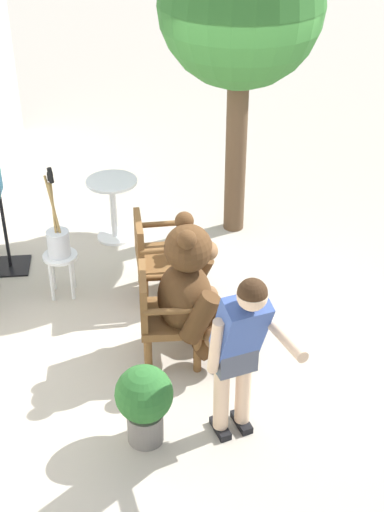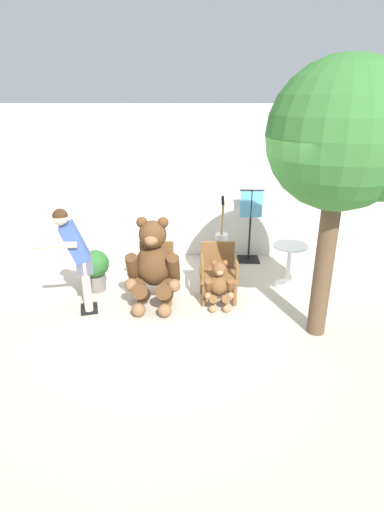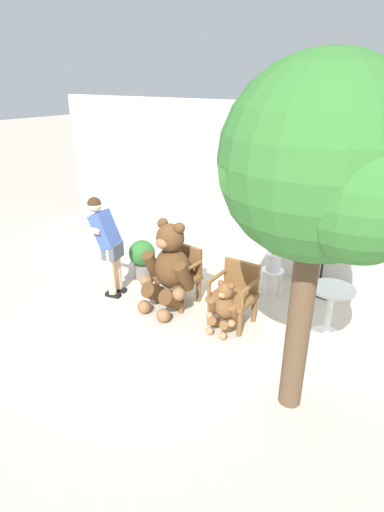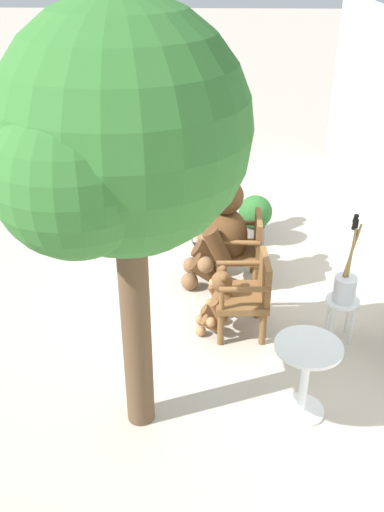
{
  "view_description": "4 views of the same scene",
  "coord_description": "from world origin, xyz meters",
  "px_view_note": "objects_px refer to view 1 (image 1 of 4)",
  "views": [
    {
      "loc": [
        -5.4,
        0.8,
        4.12
      ],
      "look_at": [
        -0.13,
        0.27,
        0.81
      ],
      "focal_mm": 50.0,
      "sensor_mm": 36.0,
      "label": 1
    },
    {
      "loc": [
        0.18,
        -5.01,
        2.93
      ],
      "look_at": [
        0.09,
        -0.01,
        0.91
      ],
      "focal_mm": 28.0,
      "sensor_mm": 36.0,
      "label": 2
    },
    {
      "loc": [
        2.85,
        -3.62,
        3.13
      ],
      "look_at": [
        -0.12,
        0.36,
        0.91
      ],
      "focal_mm": 28.0,
      "sensor_mm": 36.0,
      "label": 3
    },
    {
      "loc": [
        5.32,
        0.13,
        3.6
      ],
      "look_at": [
        0.19,
        -0.02,
        0.72
      ],
      "focal_mm": 40.0,
      "sensor_mm": 36.0,
      "label": 4
    }
  ],
  "objects_px": {
    "patio_tree": "(244,8)",
    "potted_plant": "(144,400)",
    "person_visitor": "(240,343)",
    "white_stool": "(61,264)",
    "round_side_table": "(113,203)",
    "wooden_chair_left": "(164,313)",
    "clothing_display_stand": "(1,207)",
    "wooden_chair_right": "(157,255)",
    "teddy_bear_large": "(193,292)",
    "brush_bucket": "(58,239)",
    "teddy_bear_small": "(186,262)"
  },
  "relations": [
    {
      "from": "person_visitor",
      "to": "potted_plant",
      "type": "xyz_separation_m",
      "value": [
        0.05,
        0.69,
        -0.52
      ]
    },
    {
      "from": "wooden_chair_left",
      "to": "clothing_display_stand",
      "type": "height_order",
      "value": "clothing_display_stand"
    },
    {
      "from": "patio_tree",
      "to": "potted_plant",
      "type": "distance_m",
      "value": 4.06
    },
    {
      "from": "teddy_bear_large",
      "to": "clothing_display_stand",
      "type": "distance_m",
      "value": 2.4
    },
    {
      "from": "wooden_chair_right",
      "to": "teddy_bear_large",
      "type": "bearing_deg",
      "value": -165.05
    },
    {
      "from": "teddy_bear_large",
      "to": "person_visitor",
      "type": "height_order",
      "value": "person_visitor"
    },
    {
      "from": "potted_plant",
      "to": "clothing_display_stand",
      "type": "relative_size",
      "value": 0.5
    },
    {
      "from": "white_stool",
      "to": "round_side_table",
      "type": "bearing_deg",
      "value": -26.06
    },
    {
      "from": "teddy_bear_large",
      "to": "patio_tree",
      "type": "distance_m",
      "value": 3.01
    },
    {
      "from": "potted_plant",
      "to": "teddy_bear_large",
      "type": "bearing_deg",
      "value": -25.47
    },
    {
      "from": "teddy_bear_small",
      "to": "round_side_table",
      "type": "distance_m",
      "value": 1.36
    },
    {
      "from": "patio_tree",
      "to": "potted_plant",
      "type": "height_order",
      "value": "patio_tree"
    },
    {
      "from": "wooden_chair_right",
      "to": "white_stool",
      "type": "bearing_deg",
      "value": 83.93
    },
    {
      "from": "round_side_table",
      "to": "wooden_chair_left",
      "type": "bearing_deg",
      "value": -168.75
    },
    {
      "from": "person_visitor",
      "to": "clothing_display_stand",
      "type": "xyz_separation_m",
      "value": [
        2.64,
        2.01,
        -0.2
      ]
    },
    {
      "from": "potted_plant",
      "to": "patio_tree",
      "type": "bearing_deg",
      "value": -20.33
    },
    {
      "from": "person_visitor",
      "to": "round_side_table",
      "type": "bearing_deg",
      "value": 15.99
    },
    {
      "from": "person_visitor",
      "to": "wooden_chair_right",
      "type": "bearing_deg",
      "value": 13.64
    },
    {
      "from": "person_visitor",
      "to": "round_side_table",
      "type": "relative_size",
      "value": 2.16
    },
    {
      "from": "teddy_bear_large",
      "to": "person_visitor",
      "type": "distance_m",
      "value": 1.08
    },
    {
      "from": "teddy_bear_large",
      "to": "round_side_table",
      "type": "height_order",
      "value": "teddy_bear_large"
    },
    {
      "from": "patio_tree",
      "to": "white_stool",
      "type": "bearing_deg",
      "value": 122.54
    },
    {
      "from": "round_side_table",
      "to": "clothing_display_stand",
      "type": "distance_m",
      "value": 1.25
    },
    {
      "from": "clothing_display_stand",
      "to": "patio_tree",
      "type": "bearing_deg",
      "value": -74.88
    },
    {
      "from": "person_visitor",
      "to": "brush_bucket",
      "type": "distance_m",
      "value": 2.54
    },
    {
      "from": "brush_bucket",
      "to": "potted_plant",
      "type": "distance_m",
      "value": 2.17
    },
    {
      "from": "potted_plant",
      "to": "clothing_display_stand",
      "type": "distance_m",
      "value": 2.92
    },
    {
      "from": "wooden_chair_left",
      "to": "person_visitor",
      "type": "relative_size",
      "value": 0.55
    },
    {
      "from": "brush_bucket",
      "to": "round_side_table",
      "type": "xyz_separation_m",
      "value": [
        1.07,
        -0.52,
        -0.19
      ]
    },
    {
      "from": "wooden_chair_left",
      "to": "round_side_table",
      "type": "bearing_deg",
      "value": 11.25
    },
    {
      "from": "wooden_chair_left",
      "to": "person_visitor",
      "type": "distance_m",
      "value": 1.23
    },
    {
      "from": "person_visitor",
      "to": "patio_tree",
      "type": "relative_size",
      "value": 0.46
    },
    {
      "from": "wooden_chair_right",
      "to": "round_side_table",
      "type": "xyz_separation_m",
      "value": [
        1.16,
        0.42,
        -0.01
      ]
    },
    {
      "from": "wooden_chair_right",
      "to": "patio_tree",
      "type": "height_order",
      "value": "patio_tree"
    },
    {
      "from": "person_visitor",
      "to": "potted_plant",
      "type": "height_order",
      "value": "person_visitor"
    },
    {
      "from": "wooden_chair_left",
      "to": "round_side_table",
      "type": "distance_m",
      "value": 2.16
    },
    {
      "from": "patio_tree",
      "to": "potted_plant",
      "type": "bearing_deg",
      "value": 159.67
    },
    {
      "from": "brush_bucket",
      "to": "patio_tree",
      "type": "height_order",
      "value": "patio_tree"
    },
    {
      "from": "wooden_chair_right",
      "to": "potted_plant",
      "type": "height_order",
      "value": "wooden_chair_right"
    },
    {
      "from": "wooden_chair_left",
      "to": "person_visitor",
      "type": "xyz_separation_m",
      "value": [
        -1.03,
        -0.48,
        0.46
      ]
    },
    {
      "from": "clothing_display_stand",
      "to": "wooden_chair_right",
      "type": "bearing_deg",
      "value": -113.08
    },
    {
      "from": "wooden_chair_left",
      "to": "clothing_display_stand",
      "type": "relative_size",
      "value": 0.63
    },
    {
      "from": "round_side_table",
      "to": "potted_plant",
      "type": "distance_m",
      "value": 3.11
    },
    {
      "from": "wooden_chair_left",
      "to": "teddy_bear_small",
      "type": "xyz_separation_m",
      "value": [
        0.95,
        -0.28,
        -0.11
      ]
    },
    {
      "from": "round_side_table",
      "to": "patio_tree",
      "type": "xyz_separation_m",
      "value": [
        0.17,
        -1.42,
        2.01
      ]
    },
    {
      "from": "person_visitor",
      "to": "round_side_table",
      "type": "distance_m",
      "value": 3.31
    },
    {
      "from": "wooden_chair_left",
      "to": "person_visitor",
      "type": "bearing_deg",
      "value": -155.02
    },
    {
      "from": "round_side_table",
      "to": "potted_plant",
      "type": "bearing_deg",
      "value": -176.18
    },
    {
      "from": "round_side_table",
      "to": "clothing_display_stand",
      "type": "relative_size",
      "value": 0.53
    },
    {
      "from": "patio_tree",
      "to": "brush_bucket",
      "type": "bearing_deg",
      "value": 122.54
    }
  ]
}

